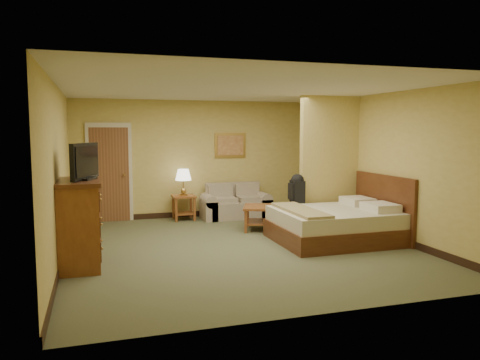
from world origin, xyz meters
name	(u,v)px	position (x,y,z in m)	size (l,w,h in m)	color
floor	(238,247)	(0.00, 0.00, 0.00)	(6.00, 6.00, 0.00)	#505336
ceiling	(238,89)	(0.00, 0.00, 2.60)	(6.00, 6.00, 0.00)	white
back_wall	(199,159)	(0.00, 3.00, 1.30)	(5.50, 0.02, 2.60)	tan
left_wall	(59,174)	(-2.75, 0.00, 1.30)	(0.02, 6.00, 2.60)	tan
right_wall	(383,166)	(2.75, 0.00, 1.30)	(0.02, 6.00, 2.60)	tan
partition	(329,163)	(2.15, 0.93, 1.30)	(1.20, 0.15, 2.60)	tan
door	(110,173)	(-1.95, 2.96, 1.03)	(0.94, 0.16, 2.10)	beige
baseboard	(200,213)	(0.00, 2.99, 0.06)	(5.50, 0.02, 0.12)	black
loveseat	(235,207)	(0.72, 2.57, 0.25)	(1.52, 0.71, 0.77)	gray
side_table	(184,204)	(-0.43, 2.65, 0.35)	(0.49, 0.49, 0.54)	brown
table_lamp	(183,176)	(-0.43, 2.65, 0.97)	(0.34, 0.34, 0.57)	#A17D3B
coffee_table	(263,213)	(0.86, 1.17, 0.34)	(0.95, 0.95, 0.47)	brown
wall_picture	(230,145)	(0.72, 2.97, 1.60)	(0.73, 0.04, 0.56)	#B78E3F
dresser	(79,223)	(-2.48, -0.38, 0.63)	(0.61, 1.16, 1.24)	brown
tv	(85,163)	(-2.38, -0.38, 1.48)	(0.37, 0.81, 0.52)	black
bed	(339,223)	(1.82, -0.10, 0.31)	(2.08, 1.77, 1.15)	#492211
backpack	(297,187)	(1.45, 0.86, 0.85)	(0.25, 0.33, 0.55)	black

